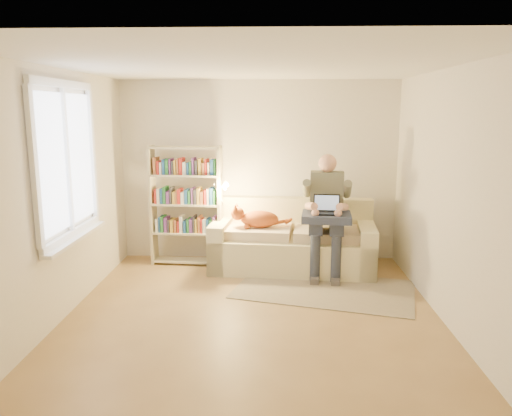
{
  "coord_description": "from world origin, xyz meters",
  "views": [
    {
      "loc": [
        0.21,
        -4.98,
        2.17
      ],
      "look_at": [
        0.0,
        1.0,
        1.0
      ],
      "focal_mm": 35.0,
      "sensor_mm": 36.0,
      "label": 1
    }
  ],
  "objects_px": {
    "laptop": "(330,209)",
    "sofa": "(293,244)",
    "person": "(326,208)",
    "bookshelf": "(186,200)",
    "cat": "(253,218)"
  },
  "relations": [
    {
      "from": "sofa",
      "to": "bookshelf",
      "type": "height_order",
      "value": "bookshelf"
    },
    {
      "from": "sofa",
      "to": "person",
      "type": "distance_m",
      "value": 0.74
    },
    {
      "from": "sofa",
      "to": "cat",
      "type": "bearing_deg",
      "value": -165.25
    },
    {
      "from": "sofa",
      "to": "bookshelf",
      "type": "bearing_deg",
      "value": 179.98
    },
    {
      "from": "laptop",
      "to": "sofa",
      "type": "bearing_deg",
      "value": 147.95
    },
    {
      "from": "sofa",
      "to": "laptop",
      "type": "height_order",
      "value": "laptop"
    },
    {
      "from": "laptop",
      "to": "bookshelf",
      "type": "distance_m",
      "value": 2.03
    },
    {
      "from": "sofa",
      "to": "bookshelf",
      "type": "relative_size",
      "value": 1.35
    },
    {
      "from": "sofa",
      "to": "person",
      "type": "height_order",
      "value": "person"
    },
    {
      "from": "person",
      "to": "bookshelf",
      "type": "distance_m",
      "value": 1.96
    },
    {
      "from": "person",
      "to": "laptop",
      "type": "relative_size",
      "value": 4.32
    },
    {
      "from": "person",
      "to": "cat",
      "type": "height_order",
      "value": "person"
    },
    {
      "from": "laptop",
      "to": "bookshelf",
      "type": "bearing_deg",
      "value": 171.16
    },
    {
      "from": "sofa",
      "to": "laptop",
      "type": "bearing_deg",
      "value": -32.05
    },
    {
      "from": "cat",
      "to": "person",
      "type": "bearing_deg",
      "value": -1.27
    }
  ]
}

